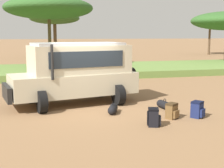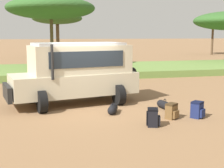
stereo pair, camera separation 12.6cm
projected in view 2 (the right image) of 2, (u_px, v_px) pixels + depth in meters
The scene contains 11 objects.
ground_plane at pixel (89, 108), 11.76m from camera, with size 320.00×320.00×0.00m, color olive.
grass_bank at pixel (64, 71), 21.82m from camera, with size 120.00×7.00×0.44m.
safari_vehicle at pixel (77, 71), 12.44m from camera, with size 5.48×3.34×2.44m.
backpack_beside_front_wheel at pixel (197, 110), 10.41m from camera, with size 0.51×0.52×0.55m.
backpack_cluster_center at pixel (153, 118), 9.45m from camera, with size 0.47×0.45×0.55m.
backpack_near_rear_wheel at pixel (172, 111), 10.30m from camera, with size 0.48×0.48×0.52m.
duffel_bag_low_black_case at pixel (165, 105), 11.62m from camera, with size 0.37×0.92×0.39m.
duffel_bag_soft_canvas at pixel (113, 109), 11.04m from camera, with size 0.49×0.80×0.40m.
acacia_tree_left_mid at pixel (51, 8), 23.49m from camera, with size 6.65×7.11×5.51m.
acacia_tree_centre_back at pixel (57, 19), 36.90m from camera, with size 5.91×5.76×5.28m.
acacia_tree_far_right at pixel (213, 23), 41.46m from camera, with size 4.72×4.46×4.89m.
Camera 2 is at (-1.83, -11.35, 2.78)m, focal length 50.00 mm.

